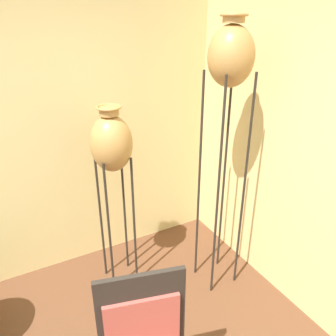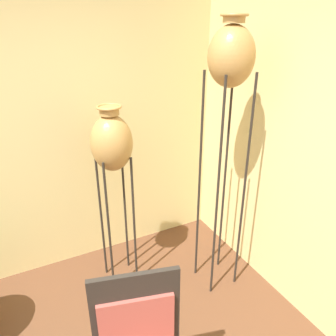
{
  "view_description": "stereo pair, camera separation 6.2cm",
  "coord_description": "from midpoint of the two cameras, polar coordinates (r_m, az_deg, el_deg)",
  "views": [
    {
      "loc": [
        0.04,
        -0.82,
        2.22
      ],
      "look_at": [
        1.19,
        1.29,
        1.13
      ],
      "focal_mm": 35.0,
      "sensor_mm": 36.0,
      "label": 1
    },
    {
      "loc": [
        0.1,
        -0.84,
        2.22
      ],
      "look_at": [
        1.19,
        1.29,
        1.13
      ],
      "focal_mm": 35.0,
      "sensor_mm": 36.0,
      "label": 2
    }
  ],
  "objects": [
    {
      "name": "vase_stand_tall",
      "position": [
        2.46,
        10.07,
        17.35
      ],
      "size": [
        0.33,
        0.33,
        2.26
      ],
      "color": "#28231E",
      "rests_on": "ground_plane"
    },
    {
      "name": "vase_stand_medium",
      "position": [
        2.6,
        -10.48,
        3.82
      ],
      "size": [
        0.33,
        0.33,
        1.64
      ],
      "color": "#28231E",
      "rests_on": "ground_plane"
    }
  ]
}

